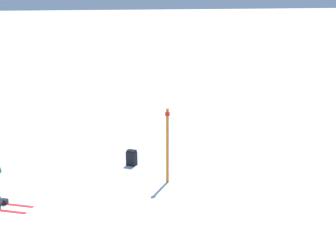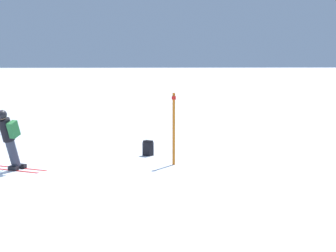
{
  "view_description": "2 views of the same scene",
  "coord_description": "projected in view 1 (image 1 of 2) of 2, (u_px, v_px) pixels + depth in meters",
  "views": [
    {
      "loc": [
        11.52,
        1.5,
        5.2
      ],
      "look_at": [
        -0.36,
        4.52,
        1.73
      ],
      "focal_mm": 50.0,
      "sensor_mm": 36.0,
      "label": 1
    },
    {
      "loc": [
        16.04,
        3.57,
        3.23
      ],
      "look_at": [
        -1.14,
        4.4,
        1.1
      ],
      "focal_mm": 60.0,
      "sensor_mm": 36.0,
      "label": 2
    }
  ],
  "objects": [
    {
      "name": "trail_marker",
      "position": [
        167.0,
        143.0,
        13.07
      ],
      "size": [
        0.13,
        0.13,
        2.17
      ],
      "color": "orange",
      "rests_on": "ground"
    },
    {
      "name": "spare_backpack",
      "position": [
        132.0,
        158.0,
        14.65
      ],
      "size": [
        0.36,
        0.37,
        0.5
      ],
      "rotation": [
        0.0,
        0.0,
        0.89
      ],
      "color": "black",
      "rests_on": "ground"
    }
  ]
}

